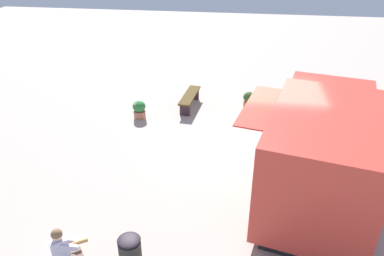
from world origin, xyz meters
name	(u,v)px	position (x,y,z in m)	size (l,w,h in m)	color
ground_plane	(260,163)	(0.00, 0.00, 0.00)	(40.00, 40.00, 0.00)	#B5A496
food_truck	(322,150)	(-1.02, -1.29, 1.16)	(5.47, 3.66, 2.39)	#D83F32
person_customer	(62,250)	(-3.98, 3.77, 0.32)	(0.69, 0.78, 0.85)	#735D52
planter_flowering_near	(249,100)	(3.58, 0.35, 0.30)	(0.42, 0.42, 0.58)	#BD6F47
planter_flowering_far	(139,109)	(2.23, 3.98, 0.31)	(0.43, 0.43, 0.60)	#B37758
plaza_bench	(190,98)	(3.32, 2.44, 0.36)	(1.77, 0.56, 0.47)	#4E3B19
trash_bin	(130,255)	(-4.00, 2.44, 0.42)	(0.43, 0.43, 0.83)	#262A26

